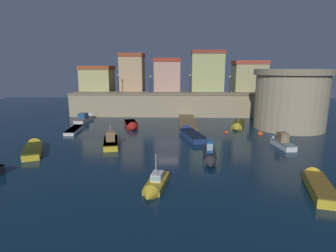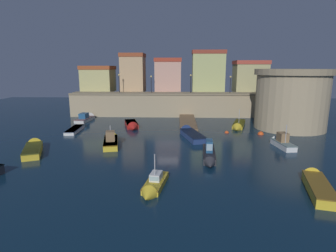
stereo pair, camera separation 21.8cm
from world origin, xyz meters
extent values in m
plane|color=#0C2338|center=(0.00, 0.00, 0.00)|extent=(96.45, 96.45, 0.00)
cube|color=tan|center=(0.00, 17.99, 1.99)|extent=(36.28, 3.83, 3.97)
cube|color=gray|center=(0.00, 17.99, 4.09)|extent=(36.28, 4.13, 0.24)
cube|color=tan|center=(-14.61, 22.68, 6.13)|extent=(5.78, 5.55, 4.32)
cube|color=#A34B26|center=(-14.61, 22.68, 8.65)|extent=(6.01, 5.78, 0.70)
cube|color=tan|center=(-7.62, 22.43, 7.31)|extent=(4.37, 5.05, 6.67)
cube|color=#9A4628|center=(-7.62, 22.43, 10.99)|extent=(4.55, 5.25, 0.70)
cube|color=tan|center=(-0.79, 22.64, 6.85)|extent=(4.92, 5.47, 5.77)
cube|color=#AB3A27|center=(-0.79, 22.64, 10.09)|extent=(5.12, 5.69, 0.70)
cube|color=#B6BC75|center=(6.85, 21.47, 7.56)|extent=(6.02, 3.12, 7.18)
cube|color=brown|center=(6.85, 21.47, 11.51)|extent=(6.26, 3.25, 0.70)
cube|color=tan|center=(14.95, 22.29, 6.62)|extent=(5.98, 4.76, 5.30)
cube|color=#B44537|center=(14.95, 22.29, 9.62)|extent=(6.22, 4.95, 0.70)
cylinder|color=tan|center=(17.36, 8.02, 3.85)|extent=(9.80, 9.80, 7.69)
cylinder|color=gray|center=(17.36, 8.02, 8.09)|extent=(10.58, 10.58, 0.80)
cube|color=brown|center=(2.68, 10.12, 0.30)|extent=(2.47, 11.92, 0.60)
cylinder|color=brown|center=(3.79, 14.09, 0.35)|extent=(0.20, 0.20, 0.70)
cylinder|color=brown|center=(3.79, 10.12, 0.35)|extent=(0.20, 0.20, 0.70)
cylinder|color=brown|center=(3.79, 6.14, 0.35)|extent=(0.20, 0.20, 0.70)
cylinder|color=black|center=(-9.48, 17.99, 5.72)|extent=(0.12, 0.12, 3.01)
sphere|color=#F9D172|center=(-9.48, 17.99, 7.37)|extent=(0.32, 0.32, 0.32)
cylinder|color=black|center=(-3.68, 17.99, 5.58)|extent=(0.12, 0.12, 2.74)
sphere|color=#F9D172|center=(-3.68, 17.99, 7.10)|extent=(0.32, 0.32, 0.32)
cylinder|color=black|center=(3.40, 17.99, 5.70)|extent=(0.12, 0.12, 2.98)
sphere|color=#F9D172|center=(3.40, 17.99, 7.34)|extent=(0.32, 0.32, 0.32)
cylinder|color=black|center=(10.46, 17.99, 5.56)|extent=(0.12, 0.12, 2.70)
sphere|color=#F9D172|center=(10.46, 17.99, 7.06)|extent=(0.32, 0.32, 0.32)
cube|color=gold|center=(-6.43, -1.99, 0.34)|extent=(2.53, 5.12, 0.67)
cone|color=gold|center=(-7.10, 1.03, 0.34)|extent=(1.69, 1.65, 1.43)
cube|color=brown|center=(-6.43, -1.99, 0.63)|extent=(2.58, 5.22, 0.08)
cube|color=olive|center=(-6.35, -2.36, 1.22)|extent=(1.19, 1.33, 1.10)
cube|color=#99B7C6|center=(-6.47, -1.80, 1.28)|extent=(0.86, 0.25, 0.66)
cylinder|color=#B2B2B7|center=(-6.48, -1.74, 1.47)|extent=(0.08, 0.08, 1.60)
cube|color=white|center=(12.88, -2.06, 0.32)|extent=(1.66, 3.88, 0.64)
cone|color=white|center=(12.59, 0.28, 0.32)|extent=(1.27, 1.19, 1.15)
cube|color=slate|center=(12.88, -2.06, 0.60)|extent=(1.70, 3.96, 0.08)
cube|color=olive|center=(12.85, -1.82, 1.14)|extent=(1.07, 1.32, 0.99)
cube|color=#99B7C6|center=(12.78, -1.22, 1.19)|extent=(0.83, 0.16, 0.60)
cylinder|color=#B2B2B7|center=(12.93, -2.44, 1.66)|extent=(0.08, 0.08, 2.03)
cube|color=gold|center=(-13.73, -5.29, 0.35)|extent=(3.32, 5.12, 0.70)
cone|color=gold|center=(-14.91, -2.44, 0.35)|extent=(1.90, 1.84, 1.49)
cube|color=#4E5419|center=(-13.73, -5.29, 0.66)|extent=(3.39, 5.22, 0.08)
cube|color=gold|center=(10.45, 9.35, 0.28)|extent=(3.06, 5.87, 0.55)
cone|color=gold|center=(9.42, 6.00, 0.28)|extent=(1.72, 1.74, 1.37)
cube|color=#585B10|center=(10.45, 9.35, 0.51)|extent=(3.12, 5.99, 0.08)
cylinder|color=#B2B2B7|center=(10.34, 9.00, 1.58)|extent=(0.08, 0.08, 2.06)
cube|color=red|center=(-5.87, 8.59, 0.33)|extent=(2.77, 4.83, 0.66)
cone|color=red|center=(-5.09, 5.82, 0.33)|extent=(1.81, 1.64, 1.52)
cube|color=#571209|center=(-5.87, 8.59, 0.62)|extent=(2.83, 4.93, 0.08)
cube|color=silver|center=(-14.24, 12.31, 0.27)|extent=(2.06, 4.68, 0.54)
cone|color=silver|center=(-13.97, 15.16, 0.27)|extent=(1.67, 1.41, 1.56)
cube|color=#7A5555|center=(-14.24, 12.31, 0.50)|extent=(2.11, 4.77, 0.08)
cube|color=navy|center=(-14.26, 12.06, 0.95)|extent=(1.29, 1.69, 0.82)
cube|color=#99B7C6|center=(-14.19, 12.85, 0.99)|extent=(1.03, 0.16, 0.49)
cube|color=#333338|center=(4.28, -5.76, 0.34)|extent=(1.50, 4.96, 0.68)
cone|color=#333338|center=(4.04, -8.83, 0.34)|extent=(1.18, 1.45, 1.08)
cube|color=black|center=(4.28, -5.76, 0.64)|extent=(1.53, 5.06, 0.08)
cube|color=navy|center=(4.27, -5.84, 1.23)|extent=(0.75, 1.60, 1.09)
cube|color=#99B7C6|center=(4.21, -6.62, 1.28)|extent=(0.57, 0.10, 0.66)
cube|color=gold|center=(-0.44, -12.62, 0.23)|extent=(1.82, 3.79, 0.45)
cone|color=gold|center=(-0.81, -14.87, 0.23)|extent=(1.33, 1.20, 1.18)
cube|color=brown|center=(-0.44, -12.62, 0.41)|extent=(1.86, 3.87, 0.08)
cube|color=silver|center=(-0.42, -12.50, 0.72)|extent=(0.97, 1.33, 0.54)
cube|color=#99B7C6|center=(-0.52, -13.10, 0.75)|extent=(0.70, 0.17, 0.32)
cylinder|color=#B2B2B7|center=(-0.48, -12.87, 1.51)|extent=(0.08, 0.08, 2.11)
cube|color=white|center=(-13.18, 4.96, 0.23)|extent=(1.72, 5.43, 0.46)
cone|color=white|center=(-13.42, 8.28, 0.23)|extent=(1.37, 1.49, 1.27)
cube|color=slate|center=(-13.18, 4.96, 0.42)|extent=(1.75, 5.54, 0.08)
cube|color=navy|center=(3.04, 1.59, 0.35)|extent=(3.17, 5.92, 0.71)
cone|color=navy|center=(2.10, 4.95, 0.35)|extent=(1.93, 1.78, 1.62)
cube|color=#0E1A35|center=(3.04, 1.59, 0.67)|extent=(3.23, 6.04, 0.08)
cube|color=gold|center=(11.18, -13.49, 0.37)|extent=(2.59, 5.24, 0.75)
cone|color=gold|center=(11.96, -10.41, 0.37)|extent=(1.63, 1.68, 1.33)
cube|color=brown|center=(11.18, -13.49, 0.71)|extent=(2.65, 5.34, 0.08)
sphere|color=#EA4C19|center=(12.19, 4.06, 0.00)|extent=(0.79, 0.79, 0.79)
sphere|color=#EA4C19|center=(7.83, 4.76, 0.00)|extent=(0.55, 0.55, 0.55)
camera|label=1|loc=(0.98, -31.94, 8.75)|focal=29.48mm
camera|label=2|loc=(1.20, -31.93, 8.75)|focal=29.48mm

